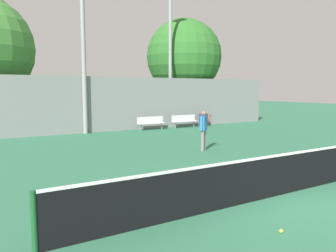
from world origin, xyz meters
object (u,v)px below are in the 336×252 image
Objects in this scene: tennis_net at (278,175)px; tennis_player at (204,128)px; trash_bin at (203,120)px; tennis_ball at (281,231)px; light_pole_near_left at (83,44)px; light_pole_far_right at (170,43)px; bench_courtside_far at (151,122)px; bench_courtside_near at (184,120)px; tree_green_tall at (184,57)px.

tennis_player is (2.03, 5.63, 0.42)m from tennis_net.
tennis_ball is at bearing -122.43° from trash_bin.
light_pole_far_right is (6.09, 0.54, 0.55)m from light_pole_near_left.
tennis_ball is at bearing -93.73° from light_pole_near_left.
light_pole_near_left is (-2.65, 7.84, 4.18)m from tennis_player.
bench_courtside_far is 0.20× the size of light_pole_far_right.
light_pole_near_left reaches higher than bench_courtside_far.
light_pole_far_right reaches higher than light_pole_near_left.
light_pole_far_right reaches higher than bench_courtside_far.
tennis_ball is (-7.07, -15.47, -5.63)m from light_pole_far_right.
tennis_net is at bearing -140.63° from tennis_player.
light_pole_far_right is (-0.49, 1.01, 5.15)m from bench_courtside_near.
trash_bin is at bearing -2.71° from light_pole_near_left.
tree_green_tall is at bearing 29.56° from tennis_player.
bench_courtside_far is (-2.53, -0.00, -0.00)m from bench_courtside_near.
tree_green_tall reaches higher than bench_courtside_far.
tennis_ball is (-3.62, -7.09, -0.90)m from tennis_player.
tree_green_tall is (9.61, 17.61, 5.03)m from tennis_ball.
trash_bin reaches higher than bench_courtside_far.
tennis_net is 162.81× the size of tennis_ball.
trash_bin is at bearing 1.17° from bench_courtside_far.
light_pole_far_right is at bearing -139.93° from tree_green_tall.
tennis_player is 0.18× the size of light_pole_far_right.
bench_courtside_near is at bearing 65.34° from tennis_net.
tennis_ball is at bearing -109.18° from bench_courtside_far.
tennis_player is 1.96× the size of trash_bin.
light_pole_near_left is 127.24× the size of tennis_ball.
light_pole_near_left is at bearing 175.86° from bench_courtside_near.
bench_courtside_near is 8.04m from light_pole_near_left.
bench_courtside_far is at bearing -153.61° from light_pole_far_right.
tree_green_tall is at bearing 63.57° from tennis_net.
bench_courtside_near is (5.97, 13.00, 0.01)m from tennis_net.
light_pole_far_right is 17.91m from tennis_ball.
tree_green_tall is (2.55, 2.14, -0.61)m from light_pole_far_right.
bench_courtside_near is at bearing -123.15° from tree_green_tall.
light_pole_far_right is at bearing 156.89° from trash_bin.
trash_bin reaches higher than tennis_ball.
tennis_player reaches higher than trash_bin.
tennis_ball is at bearing -114.56° from light_pole_far_right.
bench_courtside_near is 27.34× the size of tennis_ball.
bench_courtside_near is 2.53m from bench_courtside_far.
tennis_player is at bearing -118.11° from bench_courtside_near.
trash_bin is at bearing -96.98° from tree_green_tall.
bench_courtside_near is at bearing -4.14° from light_pole_near_left.
light_pole_near_left is at bearing 77.87° from tennis_player.
trash_bin is (4.21, 0.09, -0.09)m from bench_courtside_far.
light_pole_near_left is at bearing 86.27° from tennis_ball.
tree_green_tall is (8.64, 2.68, -0.06)m from light_pole_near_left.
bench_courtside_far is at bearing 48.41° from tennis_player.
tennis_net is at bearing -87.40° from light_pole_near_left.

